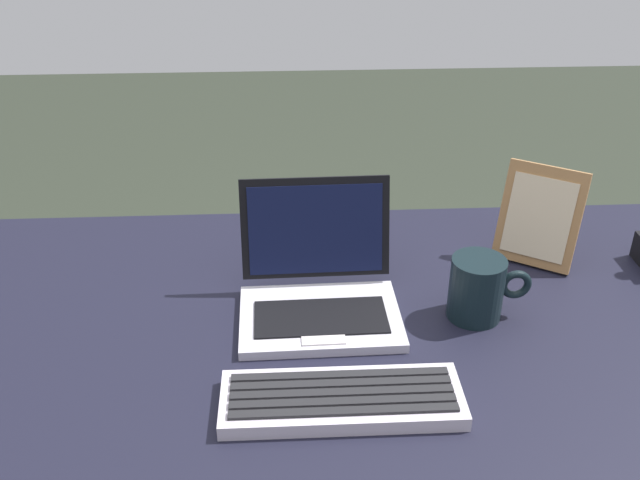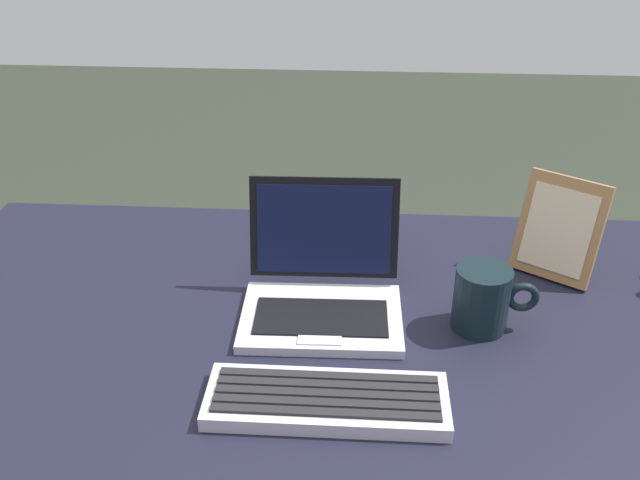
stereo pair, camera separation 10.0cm
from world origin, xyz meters
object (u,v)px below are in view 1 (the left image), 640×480
at_px(laptop_front, 319,289).
at_px(photo_frame, 540,217).
at_px(external_keyboard, 342,399).
at_px(coffee_mug, 478,288).

relative_size(laptop_front, photo_frame, 1.44).
relative_size(external_keyboard, photo_frame, 1.83).
height_order(laptop_front, coffee_mug, laptop_front).
bearing_deg(photo_frame, external_keyboard, -136.05).
distance_m(laptop_front, coffee_mug, 0.24).
xyz_separation_m(photo_frame, coffee_mug, (-0.14, -0.16, -0.04)).
bearing_deg(laptop_front, photo_frame, 18.89).
xyz_separation_m(external_keyboard, coffee_mug, (0.22, 0.19, 0.04)).
xyz_separation_m(external_keyboard, photo_frame, (0.37, 0.35, 0.07)).
bearing_deg(external_keyboard, photo_frame, 43.95).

